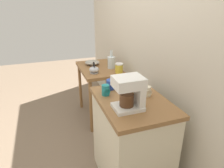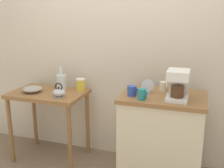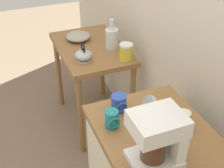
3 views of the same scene
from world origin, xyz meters
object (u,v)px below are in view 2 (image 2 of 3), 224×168
Objects in this scene: mug_blue at (132,91)px; mug_dark_teal at (142,94)px; bowl_stoneware at (32,89)px; table_clock at (147,87)px; mug_small_cream at (163,86)px; coffee_maker at (178,83)px; canister_enamel at (81,84)px; teakettle at (59,93)px; glass_carafe_vase at (61,81)px.

mug_dark_teal reaches higher than mug_blue.
bowl_stoneware is 1.60× the size of table_clock.
coffee_maker is at bearing -56.54° from mug_small_cream.
table_clock is (1.24, 0.02, 0.12)m from bowl_stoneware.
mug_dark_teal is at bearing -28.92° from canister_enamel.
bowl_stoneware is 2.24× the size of mug_blue.
mug_dark_teal is (0.11, -0.08, 0.00)m from mug_blue.
teakettle is 0.77m from mug_blue.
mug_small_cream is at bearing 5.98° from bowl_stoneware.
bowl_stoneware is at bearing 174.66° from mug_blue.
table_clock reaches higher than canister_enamel.
mug_dark_teal is at bearing -8.04° from teakettle.
canister_enamel is at bearing 152.70° from mug_blue.
coffee_maker reaches higher than bowl_stoneware.
glass_carafe_vase is (0.24, 0.21, 0.05)m from bowl_stoneware.
glass_carafe_vase reaches higher than mug_dark_teal.
coffee_maker is 0.31m from table_clock.
table_clock is at bearing -15.88° from canister_enamel.
coffee_maker is 0.29m from mug_small_cream.
teakettle is at bearing -174.60° from table_clock.
table_clock is at bearing 5.40° from teakettle.
glass_carafe_vase is 2.56× the size of mug_dark_teal.
mug_dark_teal is at bearing -8.76° from bowl_stoneware.
teakettle is 0.31m from glass_carafe_vase.
bowl_stoneware is 0.32m from glass_carafe_vase.
table_clock is (0.88, 0.08, 0.11)m from teakettle.
mug_blue is (0.76, -0.04, 0.10)m from teakettle.
canister_enamel is 0.92m from mug_small_cream.
bowl_stoneware is at bearing -179.26° from table_clock.
coffee_maker is (1.06, -0.32, 0.18)m from canister_enamel.
table_clock is (0.01, 0.21, 0.01)m from mug_dark_teal.
mug_small_cream is at bearing 44.46° from table_clock.
glass_carafe_vase is at bearing 168.91° from table_clock.
mug_small_cream is at bearing -5.94° from canister_enamel.
bowl_stoneware is 2.16× the size of mug_dark_teal.
mug_blue reaches higher than mug_small_cream.
teakettle is 1.77× the size of mug_small_cream.
bowl_stoneware is 0.52m from canister_enamel.
mug_blue is at bearing -176.68° from coffee_maker.
glass_carafe_vase is at bearing 41.99° from bowl_stoneware.
bowl_stoneware is 0.79× the size of coffee_maker.
mug_small_cream is at bearing 123.46° from coffee_maker.
coffee_maker is at bearing -12.96° from glass_carafe_vase.
teakettle reaches higher than canister_enamel.
mug_dark_teal is 0.21m from table_clock.
mug_blue is 0.71× the size of table_clock.
table_clock reaches higher than teakettle.
canister_enamel is at bearing 72.32° from teakettle.
mug_blue is at bearing -19.70° from glass_carafe_vase.
canister_enamel is at bearing 27.42° from bowl_stoneware.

